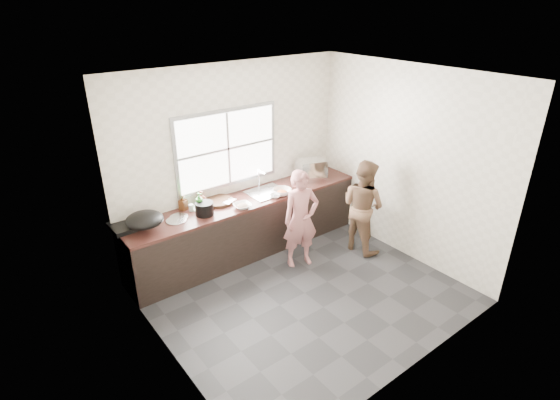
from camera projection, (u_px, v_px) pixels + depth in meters
floor at (305, 293)px, 5.60m from camera, size 3.60×3.20×0.01m
ceiling at (311, 77)px, 4.45m from camera, size 3.60×3.20×0.01m
wall_back at (233, 160)px, 6.18m from camera, size 3.60×0.01×2.70m
wall_left at (160, 247)px, 4.03m from camera, size 0.01×3.20×2.70m
wall_right at (406, 164)px, 6.02m from camera, size 0.01×3.20×2.70m
wall_front at (426, 257)px, 3.87m from camera, size 3.60×0.01×2.70m
cabinet at (248, 227)px, 6.35m from camera, size 3.60×0.62×0.82m
countertop at (247, 200)px, 6.17m from camera, size 3.60×0.64×0.04m
sink at (267, 192)px, 6.35m from camera, size 0.55×0.45×0.02m
faucet at (259, 179)px, 6.43m from camera, size 0.02×0.02×0.30m
window_frame at (227, 148)px, 6.03m from camera, size 1.60×0.05×1.10m
window_glazing at (228, 149)px, 6.01m from camera, size 1.50×0.01×1.00m
woman at (301, 222)px, 5.96m from camera, size 0.55×0.44×1.31m
person_side at (363, 206)px, 6.32m from camera, size 0.57×0.71×1.40m
cutting_board at (218, 201)px, 6.04m from camera, size 0.49×0.49×0.04m
cleaver at (230, 201)px, 5.99m from camera, size 0.22×0.17×0.01m
bowl_mince at (242, 206)px, 5.88m from camera, size 0.27×0.27×0.06m
bowl_crabs at (282, 192)px, 6.28m from camera, size 0.28×0.28×0.07m
bowl_held at (275, 196)px, 6.19m from camera, size 0.19×0.19×0.06m
black_pot at (204, 209)px, 5.68m from camera, size 0.29×0.29×0.17m
plate_food at (199, 208)px, 5.87m from camera, size 0.30×0.30×0.02m
bottle_green at (199, 203)px, 5.71m from camera, size 0.14×0.14×0.28m
bottle_brown_tall at (183, 203)px, 5.81m from camera, size 0.11×0.11×0.19m
bottle_brown_short at (201, 198)px, 5.96m from camera, size 0.18×0.18×0.18m
glass_jar at (191, 208)px, 5.80m from camera, size 0.08×0.08×0.09m
burner at (126, 226)px, 5.38m from camera, size 0.38×0.38×0.06m
wok at (145, 220)px, 5.27m from camera, size 0.60×0.60×0.17m
dish_rack at (311, 170)px, 6.76m from camera, size 0.49×0.41×0.32m
pot_lid_left at (179, 217)px, 5.64m from camera, size 0.28×0.28×0.01m
pot_lid_right at (176, 221)px, 5.55m from camera, size 0.26×0.26×0.01m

